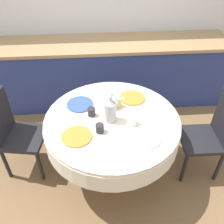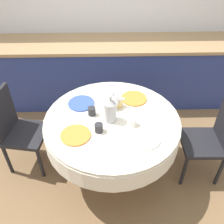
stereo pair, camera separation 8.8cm
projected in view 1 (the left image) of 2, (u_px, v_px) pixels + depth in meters
ground_plane at (112, 170)px, 2.71m from camera, size 12.00×12.00×0.00m
wall_back at (102, 0)px, 3.15m from camera, size 7.00×0.05×2.60m
kitchen_counter at (105, 72)px, 3.44m from camera, size 3.24×0.64×0.88m
dining_table at (112, 129)px, 2.32m from camera, size 1.24×1.24×0.73m
chair_left at (210, 133)px, 2.44m from camera, size 0.41×0.41×0.91m
chair_right at (15, 131)px, 2.46m from camera, size 0.46×0.46×0.91m
plate_near_left at (77, 136)px, 2.06m from camera, size 0.25×0.25×0.01m
cup_near_left at (100, 128)px, 2.09m from camera, size 0.07×0.07×0.08m
plate_near_right at (147, 137)px, 2.06m from camera, size 0.25×0.25×0.01m
cup_near_right at (133, 121)px, 2.17m from camera, size 0.07×0.07×0.08m
plate_far_left at (80, 104)px, 2.40m from camera, size 0.25×0.25×0.01m
cup_far_left at (91, 112)px, 2.26m from camera, size 0.07×0.07×0.08m
plate_far_right at (132, 98)px, 2.48m from camera, size 0.25×0.25×0.01m
cup_far_right at (118, 103)px, 2.36m from camera, size 0.07×0.07×0.08m
coffee_carafe at (110, 110)px, 2.16m from camera, size 0.11×0.11×0.27m
teapot at (112, 100)px, 2.33m from camera, size 0.18×0.13×0.17m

